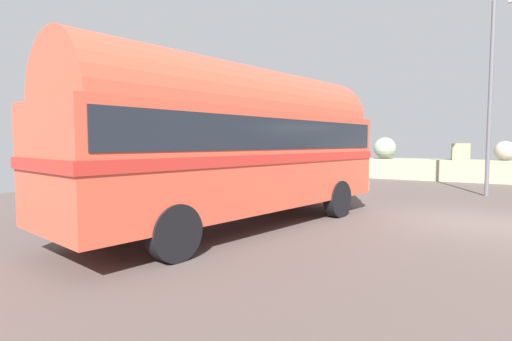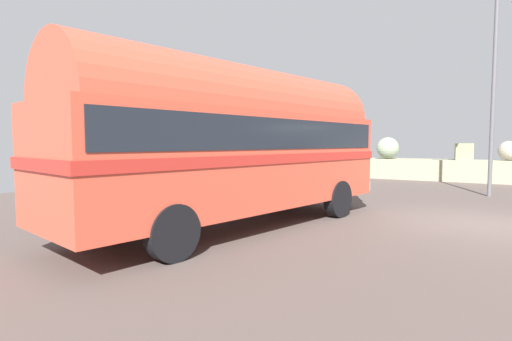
% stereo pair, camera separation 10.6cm
% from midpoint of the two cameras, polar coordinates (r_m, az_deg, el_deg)
% --- Properties ---
extents(ground, '(32.00, 26.00, 0.02)m').
position_cam_midpoint_polar(ground, '(10.88, 29.55, -6.83)').
color(ground, '#534641').
extents(breakwater, '(31.36, 2.33, 2.45)m').
position_cam_midpoint_polar(breakwater, '(22.53, 28.91, 0.32)').
color(breakwater, gray).
rests_on(breakwater, ground).
extents(vintage_coach, '(4.07, 8.89, 3.70)m').
position_cam_midpoint_polar(vintage_coach, '(8.96, -3.01, 4.60)').
color(vintage_coach, black).
rests_on(vintage_coach, ground).
extents(lamp_post, '(0.93, 0.36, 6.99)m').
position_cam_midpoint_polar(lamp_post, '(16.62, 31.13, 10.19)').
color(lamp_post, '#5B5B60').
rests_on(lamp_post, ground).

